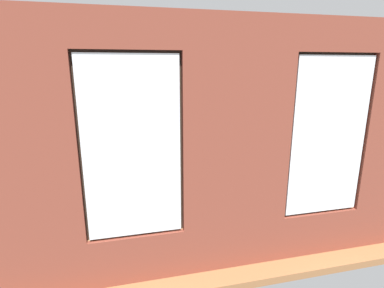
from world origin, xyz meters
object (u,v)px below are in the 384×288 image
at_px(couch_by_window, 174,222).
at_px(table_plant_small, 181,154).
at_px(potted_plant_beside_window_right, 52,211).
at_px(potted_plant_near_tv, 55,180).
at_px(coffee_table, 189,162).
at_px(cup_ceramic, 201,155).
at_px(potted_plant_by_left_couch, 259,147).
at_px(remote_silver, 194,160).
at_px(remote_black, 174,162).
at_px(potted_plant_between_couches, 270,181).
at_px(potted_plant_foreground_right, 71,139).
at_px(couch_left, 304,167).
at_px(potted_plant_corner_near_left, 257,130).
at_px(candle_jar, 189,157).
at_px(media_console, 37,187).
at_px(tv_flatscreen, 32,150).

height_order(couch_by_window, table_plant_small, couch_by_window).
xyz_separation_m(potted_plant_beside_window_right, potted_plant_near_tv, (0.16, -1.05, 0.02)).
bearing_deg(coffee_table, cup_ceramic, -157.51).
bearing_deg(potted_plant_by_left_couch, remote_silver, 18.49).
height_order(cup_ceramic, remote_silver, cup_ceramic).
xyz_separation_m(remote_black, potted_plant_between_couches, (-1.07, 2.41, 0.37)).
xyz_separation_m(cup_ceramic, remote_black, (0.72, 0.26, -0.04)).
bearing_deg(coffee_table, potted_plant_foreground_right, -32.90).
bearing_deg(potted_plant_by_left_couch, couch_left, 105.74).
xyz_separation_m(remote_black, potted_plant_corner_near_left, (-2.94, -1.97, 0.17)).
bearing_deg(potted_plant_corner_near_left, coffee_table, 35.80).
height_order(couch_by_window, potted_plant_foreground_right, potted_plant_foreground_right).
height_order(candle_jar, media_console, media_console).
bearing_deg(remote_black, couch_left, -113.93).
height_order(candle_jar, table_plant_small, table_plant_small).
xyz_separation_m(couch_left, cup_ceramic, (2.07, -1.04, 0.14)).
bearing_deg(potted_plant_between_couches, tv_flatscreen, -26.74).
height_order(media_console, potted_plant_corner_near_left, potted_plant_corner_near_left).
distance_m(coffee_table, potted_plant_by_left_couch, 2.09).
xyz_separation_m(candle_jar, remote_black, (0.37, 0.12, -0.05)).
xyz_separation_m(coffee_table, remote_black, (0.37, 0.12, 0.06)).
relative_size(potted_plant_by_left_couch, potted_plant_near_tv, 0.61).
bearing_deg(media_console, potted_plant_between_couches, 153.29).
height_order(candle_jar, potted_plant_near_tv, potted_plant_near_tv).
bearing_deg(table_plant_small, potted_plant_between_couches, 107.91).
bearing_deg(potted_plant_corner_near_left, potted_plant_near_tv, 34.31).
xyz_separation_m(table_plant_small, remote_black, (0.22, 0.22, -0.10)).
bearing_deg(potted_plant_by_left_couch, potted_plant_corner_near_left, -112.47).
height_order(remote_black, potted_plant_beside_window_right, potted_plant_beside_window_right).
height_order(coffee_table, cup_ceramic, cup_ceramic).
xyz_separation_m(potted_plant_by_left_couch, potted_plant_between_couches, (1.32, 3.05, 0.33)).
xyz_separation_m(cup_ceramic, remote_silver, (0.25, 0.26, -0.04)).
distance_m(cup_ceramic, remote_silver, 0.37).
bearing_deg(candle_jar, cup_ceramic, -157.51).
distance_m(tv_flatscreen, potted_plant_corner_near_left, 6.19).
bearing_deg(candle_jar, media_console, 11.57).
height_order(coffee_table, remote_black, remote_black).
bearing_deg(candle_jar, potted_plant_by_left_couch, -165.50).
height_order(remote_silver, potted_plant_foreground_right, potted_plant_foreground_right).
height_order(couch_by_window, remote_silver, couch_by_window).
bearing_deg(coffee_table, remote_silver, 127.54).
relative_size(remote_silver, potted_plant_foreground_right, 0.18).
bearing_deg(potted_plant_near_tv, media_console, -61.15).
bearing_deg(media_console, coffee_table, -168.43).
relative_size(couch_by_window, tv_flatscreen, 1.72).
distance_m(remote_silver, potted_plant_by_left_couch, 2.03).
bearing_deg(couch_by_window, cup_ceramic, -112.86).
xyz_separation_m(couch_left, potted_plant_corner_near_left, (-0.15, -2.75, 0.26)).
relative_size(coffee_table, potted_plant_foreground_right, 1.33).
height_order(couch_left, remote_black, couch_left).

